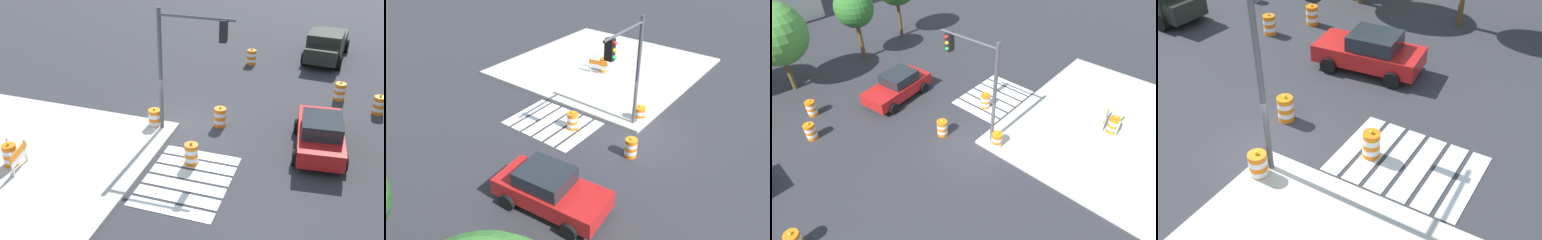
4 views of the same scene
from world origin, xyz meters
TOP-DOWN VIEW (x-y plane):
  - ground_plane at (0.00, 0.00)m, footprint 120.00×120.00m
  - sidewalk_corner at (6.00, -6.00)m, footprint 12.00×12.00m
  - crosswalk_stripes at (4.00, 1.80)m, footprint 4.35×3.20m
  - sports_car at (0.15, 6.33)m, footprint 4.48×2.50m
  - traffic_barrel_near_corner at (0.49, -1.02)m, footprint 0.56×0.56m
  - traffic_barrel_crosswalk_end at (2.85, 1.57)m, footprint 0.56×0.56m
  - traffic_barrel_median_near at (-0.63, 1.77)m, footprint 0.56×0.56m
  - traffic_barrel_median_far at (-5.40, 6.83)m, footprint 0.56×0.56m
  - traffic_barrel_far_curb at (-4.34, 8.72)m, footprint 0.56×0.56m
  - traffic_barrel_on_sidewalk at (5.44, -5.07)m, footprint 0.56×0.56m
  - construction_barricade at (5.58, -4.71)m, footprint 1.36×0.99m
  - traffic_light_pole at (0.55, 0.54)m, footprint 0.48×3.29m
  - street_tree_streetside_mid at (-3.70, 12.21)m, footprint 3.73×3.73m
  - street_tree_corner_lot at (1.73, 12.27)m, footprint 2.66×2.66m

SIDE VIEW (x-z plane):
  - ground_plane at x=0.00m, z-range 0.00..0.00m
  - crosswalk_stripes at x=4.00m, z-range 0.00..0.02m
  - sidewalk_corner at x=6.00m, z-range 0.00..0.15m
  - traffic_barrel_near_corner at x=0.49m, z-range -0.06..0.96m
  - traffic_barrel_crosswalk_end at x=2.85m, z-range -0.06..0.96m
  - traffic_barrel_median_near at x=-0.63m, z-range -0.06..0.96m
  - traffic_barrel_median_far at x=-5.40m, z-range -0.06..0.96m
  - traffic_barrel_far_curb at x=-4.34m, z-range -0.06..0.96m
  - traffic_barrel_on_sidewalk at x=5.44m, z-range 0.09..1.11m
  - construction_barricade at x=5.58m, z-range 0.22..1.22m
  - sports_car at x=0.15m, z-range 0.00..1.63m
  - street_tree_streetside_mid at x=-3.70m, z-range 0.93..6.55m
  - street_tree_corner_lot at x=1.73m, z-range 1.21..6.36m
  - traffic_light_pole at x=0.55m, z-range 1.16..6.66m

